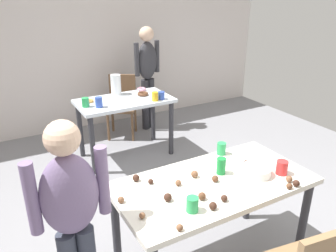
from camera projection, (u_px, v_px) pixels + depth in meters
name	position (u px, v px, depth m)	size (l,w,h in m)	color
wall_back	(77.00, 41.00, 4.78)	(6.40, 0.10, 2.60)	silver
dining_table_near	(214.00, 193.00, 2.35)	(1.39, 0.71, 0.75)	silver
dining_table_far	(125.00, 109.00, 4.07)	(1.14, 0.62, 0.75)	silver
chair_far_table	(122.00, 102.00, 4.75)	(0.55, 0.55, 0.87)	brown
person_girl_near	(72.00, 214.00, 1.86)	(0.45, 0.21, 1.38)	#383D4C
person_adult_far	(147.00, 70.00, 4.82)	(0.45, 0.27, 1.52)	#28282D
mixing_bowl	(256.00, 171.00, 2.38)	(0.21, 0.21, 0.06)	white
soda_can	(221.00, 166.00, 2.38)	(0.07, 0.07, 0.12)	#198438
fork_near	(240.00, 151.00, 2.73)	(0.17, 0.02, 0.01)	silver
cup_near_0	(221.00, 149.00, 2.67)	(0.07, 0.07, 0.10)	green
cup_near_1	(282.00, 167.00, 2.38)	(0.08, 0.08, 0.10)	red
cup_near_2	(192.00, 204.00, 1.98)	(0.07, 0.07, 0.09)	green
cake_ball_0	(142.00, 216.00, 1.93)	(0.04, 0.04, 0.04)	brown
cake_ball_1	(151.00, 181.00, 2.27)	(0.04, 0.04, 0.04)	#3D2319
cake_ball_2	(296.00, 183.00, 2.24)	(0.05, 0.05, 0.05)	#3D2319
cake_ball_3	(289.00, 186.00, 2.21)	(0.04, 0.04, 0.04)	brown
cake_ball_4	(136.00, 178.00, 2.30)	(0.05, 0.05, 0.05)	#3D2319
cake_ball_5	(213.00, 206.00, 2.00)	(0.05, 0.05, 0.05)	#3D2319
cake_ball_6	(246.00, 163.00, 2.52)	(0.04, 0.04, 0.04)	#3D2319
cake_ball_7	(121.00, 200.00, 2.07)	(0.04, 0.04, 0.04)	brown
cake_ball_8	(224.00, 198.00, 2.08)	(0.04, 0.04, 0.04)	#3D2319
cake_ball_9	(215.00, 179.00, 2.29)	(0.05, 0.05, 0.05)	brown
cake_ball_10	(168.00, 197.00, 2.08)	(0.05, 0.05, 0.05)	#3D2319
cake_ball_11	(289.00, 179.00, 2.29)	(0.04, 0.04, 0.04)	brown
cake_ball_12	(178.00, 183.00, 2.25)	(0.04, 0.04, 0.04)	brown
cake_ball_13	(202.00, 196.00, 2.10)	(0.05, 0.05, 0.05)	brown
cake_ball_14	(195.00, 174.00, 2.35)	(0.05, 0.05, 0.05)	brown
cake_ball_15	(180.00, 228.00, 1.83)	(0.04, 0.04, 0.04)	brown
pitcher_far	(116.00, 85.00, 4.18)	(0.13, 0.13, 0.25)	white
cup_far_0	(85.00, 102.00, 3.75)	(0.08, 0.08, 0.11)	green
cup_far_1	(161.00, 95.00, 4.02)	(0.08, 0.08, 0.09)	#3351B2
cup_far_2	(155.00, 96.00, 3.96)	(0.08, 0.08, 0.11)	yellow
cup_far_3	(99.00, 102.00, 3.74)	(0.08, 0.08, 0.12)	#3351B2
donut_far_0	(143.00, 94.00, 4.17)	(0.14, 0.14, 0.04)	brown
donut_far_1	(142.00, 89.00, 4.38)	(0.12, 0.12, 0.03)	pink
donut_far_2	(89.00, 101.00, 3.92)	(0.11, 0.11, 0.03)	gold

